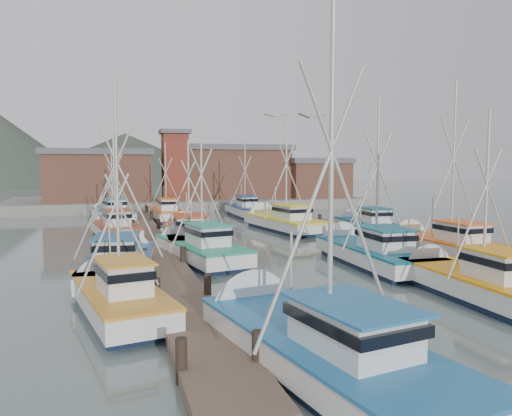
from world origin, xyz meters
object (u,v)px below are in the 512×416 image
object	(u,v)px
lookout_tower	(175,164)
boat_8	(188,235)
boat_1	(471,282)
boat_0	(312,343)
boat_12	(165,213)
boat_4	(198,248)

from	to	relation	value
lookout_tower	boat_8	world-z (taller)	lookout_tower
lookout_tower	boat_1	world-z (taller)	lookout_tower
boat_0	boat_8	world-z (taller)	boat_0
boat_12	lookout_tower	bearing A→B (deg)	73.76
boat_0	boat_12	distance (m)	38.20
boat_0	boat_4	world-z (taller)	boat_0
boat_0	boat_4	distance (m)	16.34
boat_0	lookout_tower	bearing A→B (deg)	76.43
boat_12	boat_0	bearing A→B (deg)	-93.73
boat_4	boat_12	xyz separation A→B (m)	(0.41, 21.86, -0.00)
lookout_tower	boat_0	world-z (taller)	boat_0
boat_1	boat_4	size ratio (longest dim) A/B	0.90
boat_0	boat_8	xyz separation A→B (m)	(-0.10, 21.84, -0.01)
lookout_tower	boat_0	xyz separation A→B (m)	(-2.44, -48.99, -4.86)
boat_1	boat_12	distance (m)	34.58
boat_8	boat_1	bearing A→B (deg)	-57.81
boat_4	boat_12	bearing A→B (deg)	77.88
boat_1	boat_12	xyz separation A→B (m)	(-9.16, 33.35, -0.00)
boat_8	lookout_tower	bearing A→B (deg)	88.15
boat_0	boat_8	bearing A→B (deg)	79.54
boat_4	boat_1	bearing A→B (deg)	-61.26
boat_4	boat_12	distance (m)	21.86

